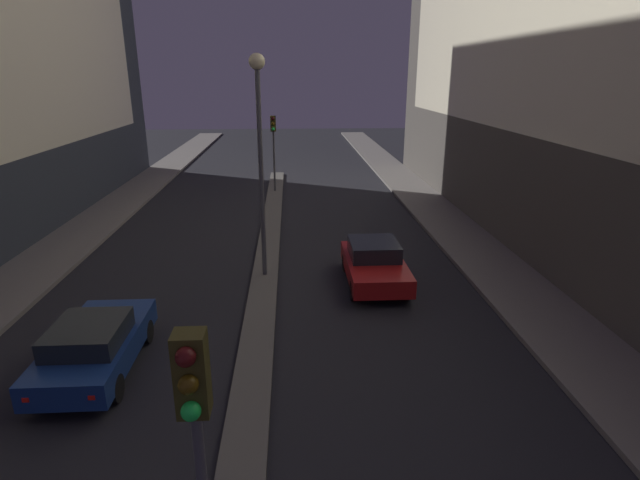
# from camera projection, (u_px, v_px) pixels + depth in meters

# --- Properties ---
(median_strip) EXTENTS (0.91, 33.32, 0.15)m
(median_strip) POSITION_uv_depth(u_px,v_px,m) (268.00, 250.00, 20.51)
(median_strip) COLOR #56544F
(median_strip) RESTS_ON ground
(traffic_light_near) EXTENTS (0.32, 0.42, 4.48)m
(traffic_light_near) POSITION_uv_depth(u_px,v_px,m) (197.00, 438.00, 5.10)
(traffic_light_near) COLOR #4C4C51
(traffic_light_near) RESTS_ON median_strip
(traffic_light_mid) EXTENTS (0.32, 0.42, 4.48)m
(traffic_light_mid) POSITION_uv_depth(u_px,v_px,m) (273.00, 136.00, 29.53)
(traffic_light_mid) COLOR #4C4C51
(traffic_light_mid) RESTS_ON median_strip
(street_lamp) EXTENTS (0.52, 0.52, 7.45)m
(street_lamp) POSITION_uv_depth(u_px,v_px,m) (259.00, 129.00, 16.27)
(street_lamp) COLOR #4C4C51
(street_lamp) RESTS_ON median_strip
(car_left_lane) EXTENTS (1.88, 4.17, 1.42)m
(car_left_lane) POSITION_uv_depth(u_px,v_px,m) (94.00, 345.00, 12.08)
(car_left_lane) COLOR navy
(car_left_lane) RESTS_ON ground
(car_right_lane) EXTENTS (1.95, 4.06, 1.46)m
(car_right_lane) POSITION_uv_depth(u_px,v_px,m) (374.00, 263.00, 17.26)
(car_right_lane) COLOR maroon
(car_right_lane) RESTS_ON ground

